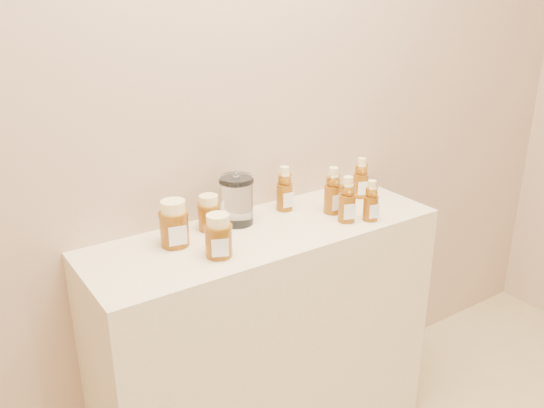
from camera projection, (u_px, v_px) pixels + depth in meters
wall_back at (231, 83)px, 1.87m from camera, size 3.50×0.02×2.70m
display_table at (266, 345)px, 2.04m from camera, size 1.20×0.40×0.90m
bear_bottle_back_left at (285, 186)px, 2.01m from camera, size 0.07×0.07×0.18m
bear_bottle_back_mid at (333, 187)px, 1.98m from camera, size 0.07×0.07×0.19m
bear_bottle_back_right at (361, 175)px, 2.13m from camera, size 0.08×0.08×0.17m
bear_bottle_front_left at (347, 196)px, 1.91m from camera, size 0.08×0.08×0.18m
bear_bottle_front_right at (371, 198)px, 1.93m from camera, size 0.07×0.07×0.16m
honey_jar_left at (174, 223)px, 1.75m from camera, size 0.11×0.11×0.15m
honey_jar_back at (209, 213)px, 1.86m from camera, size 0.08×0.08×0.12m
honey_jar_front at (218, 236)px, 1.68m from camera, size 0.11×0.11×0.13m
glass_canister at (237, 198)px, 1.90m from camera, size 0.12×0.12×0.18m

